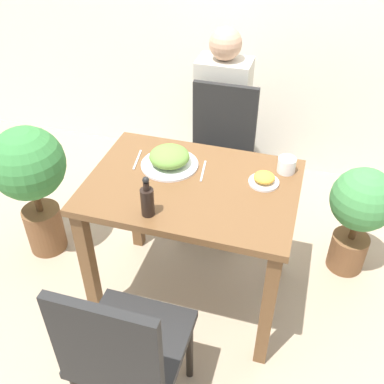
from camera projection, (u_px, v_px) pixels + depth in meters
The scene contains 13 objects.
ground_plane at pixel (192, 293), 2.55m from camera, with size 16.00×16.00×0.00m, color tan.
dining_table at pixel (192, 206), 2.16m from camera, with size 0.98×0.69×0.78m.
chair_near at pixel (124, 350), 1.69m from camera, with size 0.42×0.42×0.90m.
chair_far at pixel (219, 151), 2.78m from camera, with size 0.42×0.42×0.90m.
food_plate at pixel (169, 158), 2.16m from camera, with size 0.28×0.28×0.10m.
side_plate at pixel (264, 179), 2.06m from camera, with size 0.14×0.14×0.05m.
drink_cup at pixel (287, 165), 2.13m from camera, with size 0.09×0.09×0.07m.
sauce_bottle at pixel (147, 200), 1.86m from camera, with size 0.06×0.06×0.19m.
fork_utensil at pixel (137, 160), 2.23m from camera, with size 0.04×0.17×0.00m.
spoon_utensil at pixel (203, 171), 2.15m from camera, with size 0.03×0.17×0.00m.
potted_plant_left at pixel (31, 176), 2.51m from camera, with size 0.42×0.42×0.84m.
potted_plant_right at pixel (360, 210), 2.46m from camera, with size 0.35×0.35×0.68m.
person_figure at pixel (222, 116), 2.99m from camera, with size 0.34×0.22×1.17m.
Camera 1 is at (0.47, -1.59, 2.02)m, focal length 42.00 mm.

